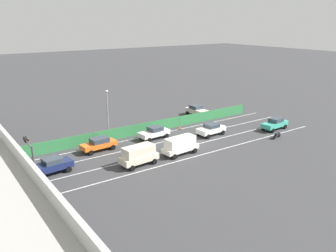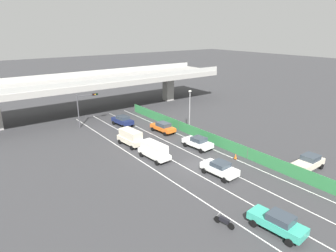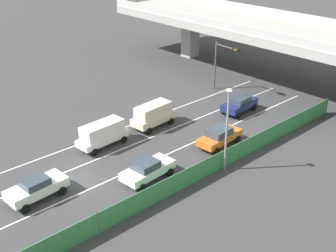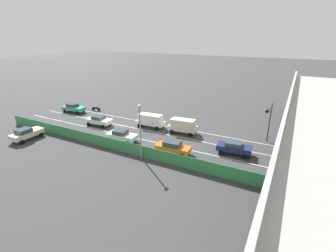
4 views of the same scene
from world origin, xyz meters
name	(u,v)px [view 3 (image 3 of 4)]	position (x,y,z in m)	size (l,w,h in m)	color
ground_plane	(75,181)	(0.00, 0.00, 0.00)	(300.00, 300.00, 0.00)	#38383A
lane_line_left_edge	(93,139)	(-4.95, 4.92, 0.00)	(0.14, 45.84, 0.01)	silver
lane_line_mid_left	(115,152)	(-1.65, 4.92, 0.00)	(0.14, 45.84, 0.01)	silver
lane_line_mid_right	(139,167)	(1.65, 4.92, 0.00)	(0.14, 45.84, 0.01)	silver
lane_line_right_edge	(166,184)	(4.95, 4.92, 0.00)	(0.14, 45.84, 0.01)	silver
elevated_overpass	(301,38)	(0.00, 29.84, 5.88)	(54.63, 10.81, 7.44)	#A09E99
green_fence	(178,182)	(6.25, 4.92, 0.78)	(0.10, 41.94, 1.56)	#338447
car_van_cream	(153,114)	(-3.31, 10.73, 1.27)	(2.31, 4.55, 2.25)	beige
car_sedan_white	(147,169)	(3.51, 4.27, 0.90)	(2.33, 4.51, 1.66)	white
car_taxi_orange	(219,136)	(3.52, 12.46, 0.91)	(2.20, 4.60, 1.65)	orange
car_hatchback_white	(36,187)	(0.12, -3.11, 0.92)	(2.31, 4.44, 1.67)	silver
car_sedan_navy	(239,104)	(0.08, 19.40, 0.93)	(2.37, 4.41, 1.68)	navy
car_van_white	(103,133)	(-3.27, 4.91, 1.23)	(2.22, 4.83, 2.17)	silver
traffic_light	(223,58)	(-5.03, 22.53, 3.97)	(3.57, 0.57, 5.61)	#47474C
street_lamp	(227,122)	(6.56, 9.66, 4.19)	(0.60, 0.36, 6.87)	gray
traffic_cone	(99,214)	(5.02, -1.19, 0.34)	(0.47, 0.47, 0.72)	orange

